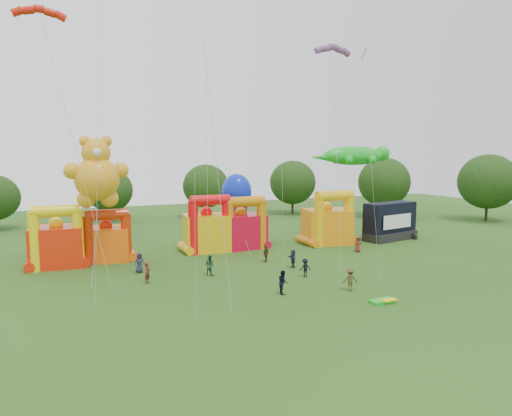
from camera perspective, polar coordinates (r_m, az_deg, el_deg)
name	(u,v)px	position (r m, az deg, el deg)	size (l,w,h in m)	color
ground	(350,338)	(30.27, 11.62, -15.69)	(160.00, 160.00, 0.00)	#254B15
tree_ring	(330,240)	(28.33, 9.22, -3.97)	(124.75, 126.87, 12.07)	#352314
bouncy_castle_0	(57,243)	(50.78, -23.62, -4.04)	(5.42, 4.50, 6.47)	red
bouncy_castle_1	(107,241)	(51.82, -18.18, -3.91)	(5.72, 4.97, 5.73)	#FC5E0D
bouncy_castle_2	(207,230)	(54.26, -6.13, -2.71)	(5.60, 4.69, 6.80)	#EAB00C
bouncy_castle_3	(242,228)	(55.76, -1.82, -2.54)	(5.70, 4.69, 6.48)	red
bouncy_castle_4	(328,223)	(59.07, 9.00, -1.92)	(6.46, 5.59, 6.97)	orange
stage_trailer	(390,222)	(63.86, 16.40, -1.64)	(8.22, 4.36, 5.06)	black
teddy_bear_kite	(96,199)	(47.39, -19.34, 1.12)	(6.26, 9.63, 13.40)	orange
gecko_kite	(355,193)	(61.99, 12.26, 1.80)	(12.97, 10.52, 12.71)	green
octopus_kite	(239,208)	(56.80, -2.14, 0.02)	(3.80, 9.52, 9.10)	#0D27CA
parafoil_kites	(170,146)	(42.69, -10.73, 7.65)	(32.99, 16.93, 26.78)	red
diamond_kites	(228,107)	(41.03, -3.54, 12.53)	(27.03, 14.78, 42.64)	#D1093E
folded_kite_bundle	(383,301)	(37.43, 15.60, -11.14)	(2.05, 1.19, 0.31)	green
spectator_0	(139,263)	(45.97, -14.37, -6.65)	(0.96, 0.62, 1.96)	#24263D
spectator_1	(148,273)	(42.16, -13.41, -7.88)	(0.70, 0.46, 1.92)	#551C18
spectator_2	(209,265)	(43.85, -5.84, -7.12)	(0.96, 0.75, 1.97)	#1B4524
spectator_3	(305,268)	(43.39, 6.16, -7.43)	(1.12, 0.64, 1.73)	black
spectator_4	(266,253)	(48.92, 1.23, -5.68)	(1.09, 0.46, 1.87)	#44321B
spectator_5	(293,259)	(46.66, 4.63, -6.33)	(1.71, 0.55, 1.85)	#24253D
spectator_6	(358,244)	(55.05, 12.61, -4.45)	(0.90, 0.58, 1.84)	maroon
spectator_7	(344,240)	(58.43, 10.92, -3.92)	(0.56, 0.37, 1.53)	#193F20
spectator_8	(283,282)	(38.14, 3.39, -9.23)	(0.96, 0.75, 1.97)	black
spectator_9	(350,279)	(39.68, 11.69, -8.74)	(1.26, 0.72, 1.94)	#473B1C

